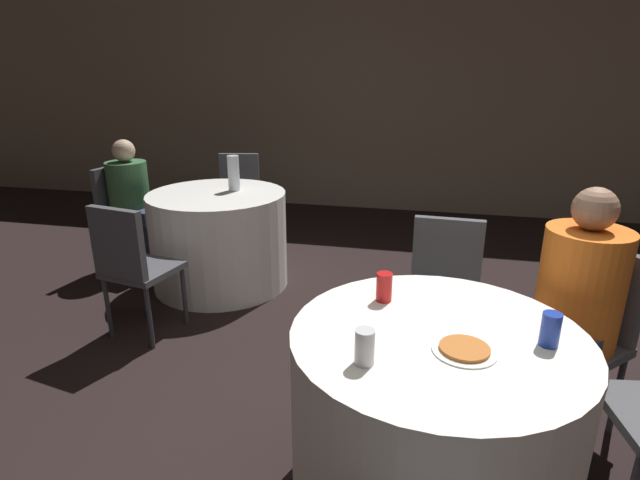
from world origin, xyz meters
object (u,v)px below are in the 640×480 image
at_px(soda_can_blue, 550,329).
at_px(bottle_far, 234,173).
at_px(chair_near_northeast, 585,322).
at_px(chair_far_west, 122,208).
at_px(chair_far_south, 131,260).
at_px(chair_near_north, 444,284).
at_px(person_green_jacket, 138,207).
at_px(table_near, 431,420).
at_px(person_orange_shirt, 568,315).
at_px(soda_can_silver, 365,347).
at_px(pizza_plate_near, 464,349).
at_px(soda_can_red, 384,287).
at_px(chair_far_north, 239,192).
at_px(table_far, 220,239).

bearing_deg(soda_can_blue, bottle_far, 134.92).
xyz_separation_m(chair_near_northeast, chair_far_west, (-3.31, 1.32, 0.00)).
relative_size(chair_near_northeast, chair_far_south, 1.00).
xyz_separation_m(chair_near_north, person_green_jacket, (-2.50, 1.00, 0.03)).
relative_size(table_near, person_green_jacket, 0.97).
relative_size(person_orange_shirt, soda_can_silver, 9.84).
relative_size(chair_far_west, pizza_plate_near, 4.06).
distance_m(soda_can_red, bottle_far, 2.19).
distance_m(pizza_plate_near, soda_can_red, 0.46).
relative_size(soda_can_red, bottle_far, 0.44).
bearing_deg(chair_far_west, chair_far_north, 145.05).
distance_m(chair_near_north, chair_near_northeast, 0.71).
bearing_deg(soda_can_blue, pizza_plate_near, -159.54).
distance_m(table_far, chair_near_north, 1.95).
bearing_deg(table_near, table_far, 132.37).
distance_m(person_green_jacket, person_orange_shirt, 3.34).
xyz_separation_m(table_far, chair_far_north, (-0.19, 0.93, 0.16)).
height_order(table_far, chair_far_north, chair_far_north).
xyz_separation_m(pizza_plate_near, soda_can_silver, (-0.32, -0.15, 0.05)).
relative_size(table_near, person_orange_shirt, 0.91).
bearing_deg(soda_can_red, bottle_far, 128.08).
bearing_deg(bottle_far, chair_far_west, 178.57).
relative_size(table_far, bottle_far, 3.89).
bearing_deg(chair_far_north, chair_near_northeast, 128.97).
bearing_deg(pizza_plate_near, table_far, 132.21).
height_order(person_green_jacket, bottle_far, person_green_jacket).
bearing_deg(chair_near_north, table_far, -24.23).
bearing_deg(person_green_jacket, chair_near_north, 76.71).
height_order(pizza_plate_near, soda_can_red, soda_can_red).
bearing_deg(pizza_plate_near, chair_far_north, 124.22).
height_order(chair_near_north, bottle_far, bottle_far).
bearing_deg(person_orange_shirt, chair_far_north, 4.27).
bearing_deg(chair_near_north, soda_can_blue, 111.68).
distance_m(table_near, chair_near_northeast, 0.97).
bearing_deg(chair_far_north, person_orange_shirt, 126.33).
distance_m(chair_far_west, bottle_far, 1.10).
distance_m(chair_far_south, bottle_far, 1.14).
bearing_deg(bottle_far, pizza_plate_near, -51.14).
xyz_separation_m(chair_far_west, person_orange_shirt, (3.20, -1.43, 0.08)).
relative_size(person_green_jacket, pizza_plate_near, 5.11).
distance_m(chair_far_south, pizza_plate_near, 2.20).
xyz_separation_m(table_near, chair_far_south, (-1.86, 0.91, 0.16)).
bearing_deg(person_orange_shirt, soda_can_blue, 115.59).
distance_m(table_far, chair_far_south, 0.96).
bearing_deg(soda_can_red, chair_far_west, 143.82).
distance_m(table_near, soda_can_red, 0.55).
xyz_separation_m(person_orange_shirt, bottle_far, (-2.16, 1.40, 0.28)).
relative_size(table_near, soda_can_blue, 8.93).
relative_size(chair_far_north, soda_can_red, 7.35).
distance_m(chair_far_south, person_orange_shirt, 2.47).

